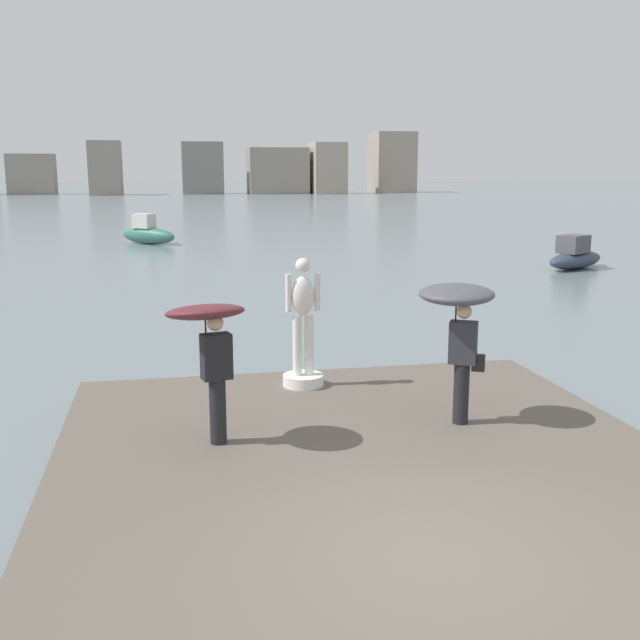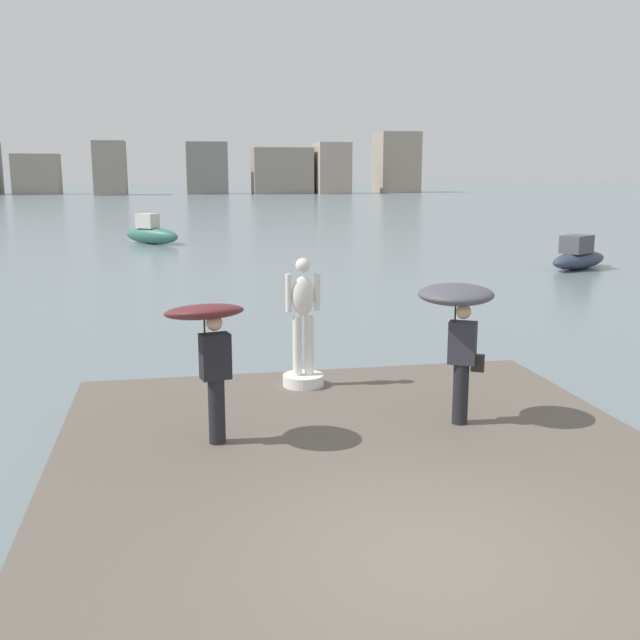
% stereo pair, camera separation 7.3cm
% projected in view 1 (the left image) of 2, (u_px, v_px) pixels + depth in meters
% --- Properties ---
extents(ground_plane, '(400.00, 400.00, 0.00)m').
position_uv_depth(ground_plane, '(209.00, 236.00, 45.59)').
color(ground_plane, slate).
extents(pier, '(7.88, 9.70, 0.40)m').
position_uv_depth(pier, '(382.00, 492.00, 8.89)').
color(pier, '#60564C').
rests_on(pier, ground).
extents(statue_white_figure, '(0.69, 0.69, 2.15)m').
position_uv_depth(statue_white_figure, '(303.00, 337.00, 12.41)').
color(statue_white_figure, white).
rests_on(statue_white_figure, pier).
extents(onlooker_left, '(1.23, 1.24, 1.94)m').
position_uv_depth(onlooker_left, '(209.00, 334.00, 9.63)').
color(onlooker_left, black).
rests_on(onlooker_left, pier).
extents(onlooker_right, '(1.44, 1.44, 2.00)m').
position_uv_depth(onlooker_right, '(458.00, 313.00, 10.45)').
color(onlooker_right, black).
rests_on(onlooker_right, pier).
extents(boat_near, '(3.65, 2.89, 1.38)m').
position_uv_depth(boat_near, '(575.00, 257.00, 30.36)').
color(boat_near, '#2D384C').
rests_on(boat_near, ground).
extents(boat_mid, '(3.36, 3.25, 1.63)m').
position_uv_depth(boat_mid, '(148.00, 233.00, 40.48)').
color(boat_mid, '#336B5B').
rests_on(boat_mid, ground).
extents(distant_skyline, '(76.42, 13.18, 10.41)m').
position_uv_depth(distant_skyline, '(221.00, 168.00, 125.11)').
color(distant_skyline, gray).
rests_on(distant_skyline, ground).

